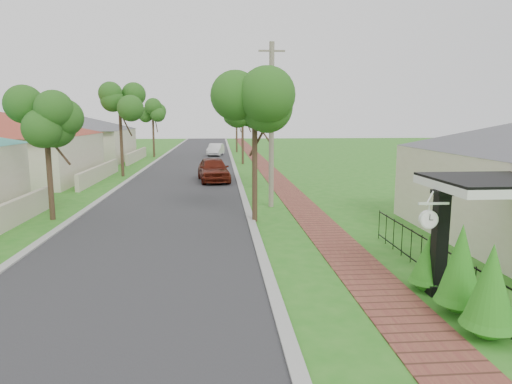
{
  "coord_description": "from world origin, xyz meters",
  "views": [
    {
      "loc": [
        -0.6,
        -11.02,
        4.18
      ],
      "look_at": [
        0.71,
        5.22,
        1.5
      ],
      "focal_mm": 32.0,
      "sensor_mm": 36.0,
      "label": 1
    }
  ],
  "objects_px": {
    "parked_car_red": "(213,170)",
    "station_clock": "(429,218)",
    "parked_car_white": "(216,150)",
    "porch_post": "(439,248)",
    "near_tree": "(255,106)",
    "utility_pole": "(271,125)"
  },
  "relations": [
    {
      "from": "near_tree",
      "to": "station_clock",
      "type": "xyz_separation_m",
      "value": [
        3.26,
        -8.4,
        -2.67
      ]
    },
    {
      "from": "near_tree",
      "to": "utility_pole",
      "type": "distance_m",
      "value": 3.27
    },
    {
      "from": "porch_post",
      "to": "parked_car_white",
      "type": "xyz_separation_m",
      "value": [
        -5.55,
        40.23,
        -0.47
      ]
    },
    {
      "from": "parked_car_red",
      "to": "parked_car_white",
      "type": "bearing_deg",
      "value": 83.16
    },
    {
      "from": "station_clock",
      "to": "near_tree",
      "type": "bearing_deg",
      "value": 111.2
    },
    {
      "from": "porch_post",
      "to": "station_clock",
      "type": "distance_m",
      "value": 1.04
    },
    {
      "from": "parked_car_red",
      "to": "station_clock",
      "type": "height_order",
      "value": "station_clock"
    },
    {
      "from": "porch_post",
      "to": "station_clock",
      "type": "bearing_deg",
      "value": -140.9
    },
    {
      "from": "parked_car_white",
      "to": "near_tree",
      "type": "relative_size",
      "value": 0.68
    },
    {
      "from": "parked_car_red",
      "to": "porch_post",
      "type": "bearing_deg",
      "value": -81.18
    },
    {
      "from": "parked_car_white",
      "to": "parked_car_red",
      "type": "bearing_deg",
      "value": -80.89
    },
    {
      "from": "parked_car_white",
      "to": "utility_pole",
      "type": "xyz_separation_m",
      "value": [
        2.8,
        -29.23,
        3.16
      ]
    },
    {
      "from": "porch_post",
      "to": "utility_pole",
      "type": "height_order",
      "value": "utility_pole"
    },
    {
      "from": "near_tree",
      "to": "parked_car_red",
      "type": "bearing_deg",
      "value": 98.67
    },
    {
      "from": "parked_car_red",
      "to": "utility_pole",
      "type": "bearing_deg",
      "value": -79.17
    },
    {
      "from": "near_tree",
      "to": "utility_pole",
      "type": "relative_size",
      "value": 0.77
    },
    {
      "from": "station_clock",
      "to": "porch_post",
      "type": "bearing_deg",
      "value": 39.1
    },
    {
      "from": "station_clock",
      "to": "parked_car_red",
      "type": "bearing_deg",
      "value": 104.05
    },
    {
      "from": "parked_car_white",
      "to": "near_tree",
      "type": "xyz_separation_m",
      "value": [
        1.8,
        -32.23,
        3.97
      ]
    },
    {
      "from": "near_tree",
      "to": "utility_pole",
      "type": "height_order",
      "value": "utility_pole"
    },
    {
      "from": "porch_post",
      "to": "parked_car_red",
      "type": "distance_m",
      "value": 20.57
    },
    {
      "from": "parked_car_white",
      "to": "utility_pole",
      "type": "bearing_deg",
      "value": -75.41
    }
  ]
}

